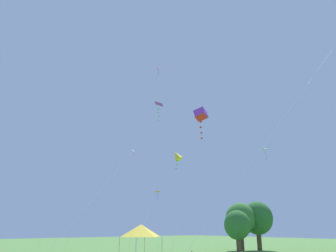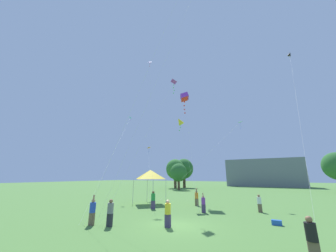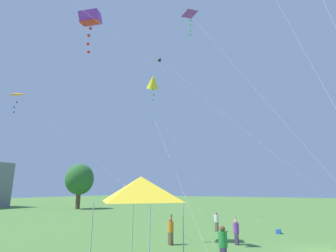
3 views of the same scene
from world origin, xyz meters
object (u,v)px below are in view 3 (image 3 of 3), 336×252
(festival_tent, at_px, (141,189))
(kite_black_diamond_9, at_px, (161,60))
(person_white_shirt, at_px, (217,221))
(kite_orange_delta_6, at_px, (19,97))
(cooler_box, at_px, (279,231))
(person_purple_shirt, at_px, (236,231))
(kite_purple_delta_1, at_px, (190,16))
(kite_purple_box_8, at_px, (90,19))
(person_green_shirt, at_px, (223,244))
(person_orange_shirt, at_px, (171,230))
(kite_yellow_diamond_3, at_px, (153,82))
(kite_green_delta_7, at_px, (154,119))

(festival_tent, relative_size, kite_black_diamond_9, 0.19)
(person_white_shirt, bearing_deg, kite_orange_delta_6, -3.73)
(person_white_shirt, bearing_deg, cooler_box, 116.37)
(kite_black_diamond_9, bearing_deg, person_white_shirt, -122.37)
(festival_tent, height_order, person_purple_shirt, festival_tent)
(cooler_box, xyz_separation_m, kite_black_diamond_9, (4.42, 13.99, 21.11))
(kite_purple_delta_1, distance_m, kite_purple_box_8, 7.97)
(festival_tent, height_order, cooler_box, festival_tent)
(festival_tent, relative_size, person_green_shirt, 2.28)
(cooler_box, height_order, kite_purple_delta_1, kite_purple_delta_1)
(person_purple_shirt, distance_m, kite_purple_box_8, 18.90)
(cooler_box, relative_size, person_purple_shirt, 0.36)
(person_white_shirt, xyz_separation_m, person_orange_shirt, (-6.85, 0.87, 0.07))
(festival_tent, distance_m, kite_yellow_diamond_3, 8.18)
(kite_yellow_diamond_3, bearing_deg, person_white_shirt, -6.86)
(kite_yellow_diamond_3, bearing_deg, cooler_box, -29.57)
(cooler_box, distance_m, kite_yellow_diamond_3, 15.93)
(kite_purple_delta_1, relative_size, kite_black_diamond_9, 0.72)
(festival_tent, xyz_separation_m, kite_purple_delta_1, (4.10, -1.01, 11.72))
(cooler_box, distance_m, kite_purple_delta_1, 18.36)
(person_white_shirt, distance_m, kite_black_diamond_9, 23.12)
(person_green_shirt, xyz_separation_m, kite_black_diamond_9, (15.83, 12.87, 20.29))
(person_orange_shirt, bearing_deg, cooler_box, 9.51)
(festival_tent, relative_size, kite_purple_box_8, 0.24)
(festival_tent, bearing_deg, person_green_shirt, -49.95)
(festival_tent, distance_m, person_white_shirt, 12.90)
(person_purple_shirt, distance_m, kite_green_delta_7, 12.78)
(kite_yellow_diamond_3, distance_m, kite_green_delta_7, 8.11)
(kite_orange_delta_6, bearing_deg, kite_purple_box_8, 18.96)
(festival_tent, xyz_separation_m, kite_green_delta_7, (10.53, 5.89, 6.73))
(kite_purple_box_8, bearing_deg, kite_yellow_diamond_3, -73.86)
(kite_yellow_diamond_3, xyz_separation_m, kite_black_diamond_9, (14.81, 8.10, 10.55))
(kite_purple_delta_1, height_order, kite_orange_delta_6, kite_purple_delta_1)
(kite_purple_box_8, bearing_deg, kite_black_diamond_9, 11.01)
(person_green_shirt, bearing_deg, kite_purple_delta_1, -94.97)
(person_orange_shirt, distance_m, kite_orange_delta_6, 12.07)
(person_orange_shirt, relative_size, kite_purple_box_8, 0.11)
(person_orange_shirt, distance_m, kite_purple_box_8, 16.78)
(kite_purple_delta_1, distance_m, kite_yellow_diamond_3, 5.33)
(festival_tent, relative_size, cooler_box, 6.31)
(kite_orange_delta_6, height_order, kite_black_diamond_9, kite_black_diamond_9)
(festival_tent, relative_size, person_orange_shirt, 2.15)
(kite_yellow_diamond_3, height_order, kite_black_diamond_9, kite_black_diamond_9)
(person_purple_shirt, height_order, kite_purple_delta_1, kite_purple_delta_1)
(person_white_shirt, height_order, person_green_shirt, person_green_shirt)
(kite_orange_delta_6, bearing_deg, kite_black_diamond_9, 13.17)
(cooler_box, bearing_deg, kite_yellow_diamond_3, 150.43)
(kite_black_diamond_9, bearing_deg, person_green_shirt, -140.89)
(person_green_shirt, height_order, kite_yellow_diamond_3, kite_yellow_diamond_3)
(person_green_shirt, height_order, kite_black_diamond_9, kite_black_diamond_9)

